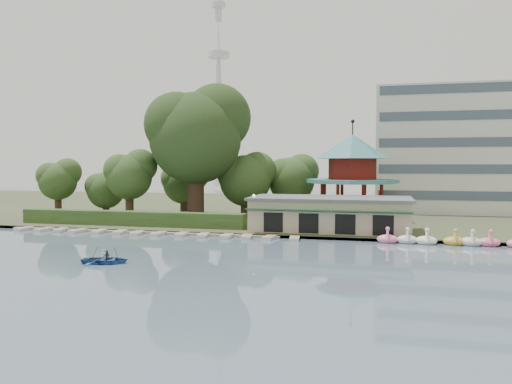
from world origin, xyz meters
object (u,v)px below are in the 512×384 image
(big_tree, at_px, (197,131))
(rowboat_with_passengers, at_px, (105,257))
(pavilion, at_px, (352,169))
(dock, at_px, (140,232))
(boathouse, at_px, (330,213))

(big_tree, relative_size, rowboat_with_passengers, 3.15)
(pavilion, relative_size, big_tree, 0.71)
(big_tree, bearing_deg, rowboat_with_passengers, -85.02)
(dock, bearing_deg, big_tree, 73.92)
(big_tree, bearing_deg, boathouse, -18.31)
(dock, height_order, rowboat_with_passengers, rowboat_with_passengers)
(boathouse, height_order, pavilion, pavilion)
(big_tree, height_order, rowboat_with_passengers, big_tree)
(rowboat_with_passengers, bearing_deg, boathouse, 53.48)
(pavilion, distance_m, big_tree, 21.79)
(rowboat_with_passengers, bearing_deg, dock, 108.03)
(boathouse, bearing_deg, pavilion, 78.72)
(dock, relative_size, pavilion, 2.52)
(boathouse, xyz_separation_m, rowboat_with_passengers, (-16.36, -22.10, -1.82))
(rowboat_with_passengers, bearing_deg, pavilion, 60.25)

